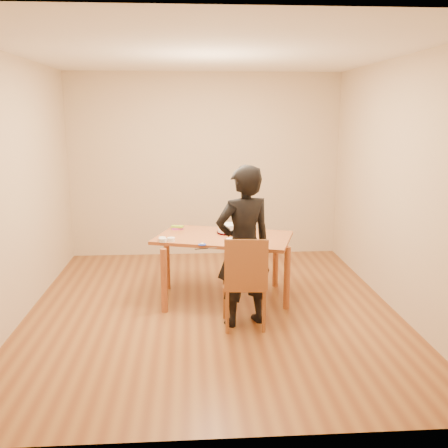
{
  "coord_description": "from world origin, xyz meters",
  "views": [
    {
      "loc": [
        -0.23,
        -5.17,
        2.12
      ],
      "look_at": [
        0.15,
        0.28,
        0.9
      ],
      "focal_mm": 40.0,
      "sensor_mm": 36.0,
      "label": 1
    }
  ],
  "objects": [
    {
      "name": "ramekin_yellow",
      "position": [
        -0.44,
        0.14,
        0.77
      ],
      "size": [
        0.08,
        0.08,
        0.04
      ],
      "primitive_type": "cylinder",
      "color": "white",
      "rests_on": "dining_table"
    },
    {
      "name": "frosting_lid",
      "position": [
        -0.11,
        -0.04,
        0.75
      ],
      "size": [
        0.09,
        0.09,
        0.01
      ],
      "primitive_type": "cylinder",
      "color": "#1936A8",
      "rests_on": "dining_table"
    },
    {
      "name": "cake",
      "position": [
        0.21,
        0.47,
        0.81
      ],
      "size": [
        0.24,
        0.24,
        0.08
      ],
      "primitive_type": "cylinder",
      "color": "white",
      "rests_on": "cake_plate"
    },
    {
      "name": "candy_box_pink",
      "position": [
        -0.38,
        0.71,
        0.76
      ],
      "size": [
        0.14,
        0.07,
        0.02
      ],
      "primitive_type": "cube",
      "rotation": [
        0.0,
        0.0,
        -0.06
      ],
      "color": "#D4329B",
      "rests_on": "dining_table"
    },
    {
      "name": "room_shell",
      "position": [
        0.0,
        0.34,
        1.35
      ],
      "size": [
        4.0,
        4.5,
        2.7
      ],
      "color": "brown",
      "rests_on": "ground"
    },
    {
      "name": "ramekin_multi",
      "position": [
        -0.54,
        0.19,
        0.77
      ],
      "size": [
        0.07,
        0.07,
        0.04
      ],
      "primitive_type": "cylinder",
      "color": "white",
      "rests_on": "dining_table"
    },
    {
      "name": "cake_plate",
      "position": [
        0.21,
        0.47,
        0.76
      ],
      "size": [
        0.27,
        0.27,
        0.02
      ],
      "primitive_type": "cylinder",
      "color": "red",
      "rests_on": "dining_table"
    },
    {
      "name": "frosting_dome",
      "position": [
        0.21,
        0.47,
        0.86
      ],
      "size": [
        0.24,
        0.24,
        0.03
      ],
      "primitive_type": "ellipsoid",
      "color": "white",
      "rests_on": "cake"
    },
    {
      "name": "candy_box_green",
      "position": [
        -0.38,
        0.71,
        0.78
      ],
      "size": [
        0.16,
        0.11,
        0.02
      ],
      "primitive_type": "cube",
      "rotation": [
        0.0,
        0.0,
        -0.25
      ],
      "color": "green",
      "rests_on": "candy_box_pink"
    },
    {
      "name": "person",
      "position": [
        0.3,
        -0.4,
        0.82
      ],
      "size": [
        0.69,
        0.57,
        1.64
      ],
      "primitive_type": "imported",
      "rotation": [
        0.0,
        0.0,
        3.49
      ],
      "color": "black",
      "rests_on": "floor"
    },
    {
      "name": "spatula",
      "position": [
        -0.12,
        -0.21,
        0.75
      ],
      "size": [
        0.14,
        0.04,
        0.01
      ],
      "primitive_type": "cube",
      "rotation": [
        0.0,
        0.0,
        0.19
      ],
      "color": "black",
      "rests_on": "dining_table"
    },
    {
      "name": "dining_table",
      "position": [
        0.15,
        0.33,
        0.73
      ],
      "size": [
        1.69,
        1.29,
        0.04
      ],
      "primitive_type": "cube",
      "rotation": [
        0.0,
        0.0,
        -0.31
      ],
      "color": "brown",
      "rests_on": "floor"
    },
    {
      "name": "ramekin_green",
      "position": [
        -0.53,
        0.11,
        0.77
      ],
      "size": [
        0.09,
        0.09,
        0.04
      ],
      "primitive_type": "cylinder",
      "color": "white",
      "rests_on": "dining_table"
    },
    {
      "name": "frosting_dollop",
      "position": [
        -0.11,
        -0.04,
        0.76
      ],
      "size": [
        0.04,
        0.04,
        0.02
      ],
      "primitive_type": "ellipsoid",
      "color": "white",
      "rests_on": "frosting_lid"
    },
    {
      "name": "frosting_tub",
      "position": [
        0.19,
        -0.13,
        0.79
      ],
      "size": [
        0.1,
        0.1,
        0.09
      ],
      "primitive_type": "cylinder",
      "color": "white",
      "rests_on": "dining_table"
    },
    {
      "name": "dining_chair",
      "position": [
        0.3,
        -0.44,
        0.45
      ],
      "size": [
        0.45,
        0.45,
        0.04
      ],
      "primitive_type": "cube",
      "rotation": [
        0.0,
        0.0,
        -0.08
      ],
      "color": "brown",
      "rests_on": "floor"
    }
  ]
}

